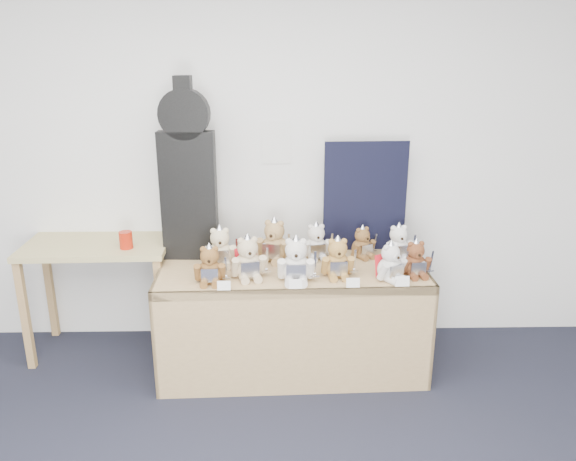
{
  "coord_description": "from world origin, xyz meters",
  "views": [
    {
      "loc": [
        0.34,
        -1.5,
        2.13
      ],
      "look_at": [
        0.41,
        1.88,
        1.03
      ],
      "focal_mm": 35.0,
      "sensor_mm": 36.0,
      "label": 1
    }
  ],
  "objects_px": {
    "display_table": "(293,294)",
    "teddy_front_end": "(415,260)",
    "teddy_back_left": "(220,248)",
    "teddy_front_far_right": "(391,263)",
    "teddy_back_right": "(363,244)",
    "side_table": "(98,260)",
    "teddy_front_right": "(337,259)",
    "teddy_back_centre_left": "(274,242)",
    "guitar_case": "(188,173)",
    "teddy_front_far_left": "(210,266)",
    "teddy_back_end": "(398,244)",
    "teddy_front_centre": "(296,262)",
    "teddy_front_left": "(248,259)",
    "red_cup": "(126,240)",
    "teddy_back_centre_right": "(316,243)"
  },
  "relations": [
    {
      "from": "display_table",
      "to": "teddy_back_end",
      "type": "distance_m",
      "value": 0.81
    },
    {
      "from": "teddy_front_far_right",
      "to": "teddy_back_left",
      "type": "distance_m",
      "value": 1.12
    },
    {
      "from": "guitar_case",
      "to": "teddy_front_far_right",
      "type": "height_order",
      "value": "guitar_case"
    },
    {
      "from": "display_table",
      "to": "teddy_back_centre_right",
      "type": "xyz_separation_m",
      "value": [
        0.17,
        0.25,
        0.27
      ]
    },
    {
      "from": "display_table",
      "to": "teddy_front_far_left",
      "type": "distance_m",
      "value": 0.61
    },
    {
      "from": "teddy_front_far_right",
      "to": "teddy_back_centre_left",
      "type": "xyz_separation_m",
      "value": [
        -0.73,
        0.36,
        0.02
      ]
    },
    {
      "from": "teddy_front_far_left",
      "to": "teddy_back_end",
      "type": "bearing_deg",
      "value": 14.22
    },
    {
      "from": "guitar_case",
      "to": "teddy_front_end",
      "type": "relative_size",
      "value": 4.65
    },
    {
      "from": "side_table",
      "to": "teddy_front_right",
      "type": "height_order",
      "value": "teddy_front_right"
    },
    {
      "from": "display_table",
      "to": "teddy_front_end",
      "type": "distance_m",
      "value": 0.83
    },
    {
      "from": "teddy_front_centre",
      "to": "teddy_front_far_right",
      "type": "xyz_separation_m",
      "value": [
        0.59,
        0.01,
        -0.02
      ]
    },
    {
      "from": "teddy_front_right",
      "to": "guitar_case",
      "type": "bearing_deg",
      "value": 156.17
    },
    {
      "from": "red_cup",
      "to": "teddy_front_end",
      "type": "relative_size",
      "value": 0.45
    },
    {
      "from": "teddy_back_left",
      "to": "teddy_front_far_left",
      "type": "bearing_deg",
      "value": -103.03
    },
    {
      "from": "red_cup",
      "to": "teddy_back_centre_right",
      "type": "height_order",
      "value": "teddy_back_centre_right"
    },
    {
      "from": "teddy_front_centre",
      "to": "teddy_back_centre_right",
      "type": "bearing_deg",
      "value": 70.35
    },
    {
      "from": "display_table",
      "to": "teddy_front_centre",
      "type": "xyz_separation_m",
      "value": [
        0.02,
        -0.16,
        0.29
      ]
    },
    {
      "from": "teddy_front_centre",
      "to": "teddy_back_end",
      "type": "relative_size",
      "value": 1.15
    },
    {
      "from": "teddy_back_centre_left",
      "to": "teddy_back_centre_right",
      "type": "distance_m",
      "value": 0.29
    },
    {
      "from": "guitar_case",
      "to": "teddy_back_end",
      "type": "distance_m",
      "value": 1.51
    },
    {
      "from": "red_cup",
      "to": "teddy_front_far_right",
      "type": "relative_size",
      "value": 0.43
    },
    {
      "from": "teddy_front_left",
      "to": "teddy_back_left",
      "type": "relative_size",
      "value": 1.04
    },
    {
      "from": "side_table",
      "to": "teddy_front_right",
      "type": "bearing_deg",
      "value": -15.61
    },
    {
      "from": "red_cup",
      "to": "teddy_back_right",
      "type": "distance_m",
      "value": 1.62
    },
    {
      "from": "teddy_front_far_left",
      "to": "teddy_back_centre_left",
      "type": "relative_size",
      "value": 0.83
    },
    {
      "from": "teddy_front_far_right",
      "to": "teddy_back_right",
      "type": "distance_m",
      "value": 0.43
    },
    {
      "from": "teddy_back_left",
      "to": "teddy_back_centre_right",
      "type": "distance_m",
      "value": 0.66
    },
    {
      "from": "teddy_front_far_right",
      "to": "red_cup",
      "type": "bearing_deg",
      "value": 135.03
    },
    {
      "from": "display_table",
      "to": "side_table",
      "type": "height_order",
      "value": "side_table"
    },
    {
      "from": "teddy_front_far_right",
      "to": "teddy_front_end",
      "type": "xyz_separation_m",
      "value": [
        0.17,
        0.06,
        -0.0
      ]
    },
    {
      "from": "red_cup",
      "to": "teddy_back_centre_right",
      "type": "xyz_separation_m",
      "value": [
        1.3,
        0.03,
        -0.04
      ]
    },
    {
      "from": "teddy_back_centre_left",
      "to": "red_cup",
      "type": "bearing_deg",
      "value": -163.44
    },
    {
      "from": "display_table",
      "to": "teddy_back_left",
      "type": "bearing_deg",
      "value": 163.84
    },
    {
      "from": "teddy_front_left",
      "to": "teddy_front_end",
      "type": "distance_m",
      "value": 1.07
    },
    {
      "from": "teddy_front_right",
      "to": "teddy_back_centre_left",
      "type": "relative_size",
      "value": 0.89
    },
    {
      "from": "display_table",
      "to": "teddy_front_centre",
      "type": "distance_m",
      "value": 0.33
    },
    {
      "from": "teddy_back_centre_left",
      "to": "guitar_case",
      "type": "bearing_deg",
      "value": -169.77
    },
    {
      "from": "teddy_front_far_right",
      "to": "teddy_front_end",
      "type": "height_order",
      "value": "teddy_front_far_right"
    },
    {
      "from": "display_table",
      "to": "teddy_front_centre",
      "type": "height_order",
      "value": "teddy_front_centre"
    },
    {
      "from": "teddy_front_right",
      "to": "teddy_front_end",
      "type": "xyz_separation_m",
      "value": [
        0.5,
        -0.0,
        -0.01
      ]
    },
    {
      "from": "teddy_front_far_left",
      "to": "teddy_front_end",
      "type": "relative_size",
      "value": 1.03
    },
    {
      "from": "teddy_front_centre",
      "to": "teddy_back_right",
      "type": "relative_size",
      "value": 1.3
    },
    {
      "from": "teddy_back_left",
      "to": "teddy_front_left",
      "type": "bearing_deg",
      "value": -54.15
    },
    {
      "from": "teddy_back_left",
      "to": "side_table",
      "type": "bearing_deg",
      "value": 161.01
    },
    {
      "from": "guitar_case",
      "to": "teddy_front_centre",
      "type": "bearing_deg",
      "value": -29.43
    },
    {
      "from": "teddy_back_right",
      "to": "teddy_back_end",
      "type": "distance_m",
      "value": 0.24
    },
    {
      "from": "teddy_front_left",
      "to": "teddy_front_far_right",
      "type": "relative_size",
      "value": 1.12
    },
    {
      "from": "side_table",
      "to": "teddy_back_centre_right",
      "type": "relative_size",
      "value": 3.59
    },
    {
      "from": "guitar_case",
      "to": "teddy_front_right",
      "type": "xyz_separation_m",
      "value": [
        0.98,
        -0.37,
        -0.49
      ]
    },
    {
      "from": "display_table",
      "to": "side_table",
      "type": "xyz_separation_m",
      "value": [
        -1.37,
        0.33,
        0.12
      ]
    }
  ]
}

